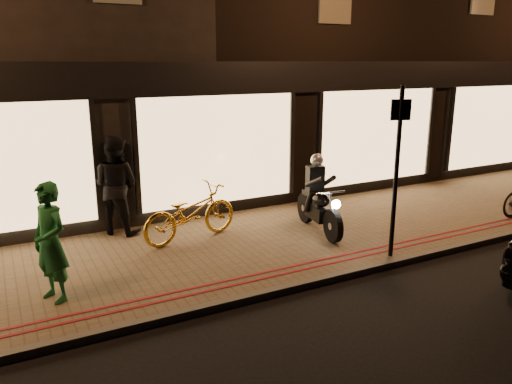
% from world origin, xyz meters
% --- Properties ---
extents(ground, '(90.00, 90.00, 0.00)m').
position_xyz_m(ground, '(0.00, 0.00, 0.00)').
color(ground, black).
rests_on(ground, ground).
extents(sidewalk, '(50.00, 4.00, 0.12)m').
position_xyz_m(sidewalk, '(0.00, 2.00, 0.06)').
color(sidewalk, '#746048').
rests_on(sidewalk, ground).
extents(kerb_stone, '(50.00, 0.14, 0.12)m').
position_xyz_m(kerb_stone, '(0.00, 0.05, 0.06)').
color(kerb_stone, '#59544C').
rests_on(kerb_stone, ground).
extents(red_kerb_lines, '(50.00, 0.26, 0.01)m').
position_xyz_m(red_kerb_lines, '(0.00, 0.55, 0.12)').
color(red_kerb_lines, maroon).
rests_on(red_kerb_lines, sidewalk).
extents(building_row, '(48.00, 10.11, 8.50)m').
position_xyz_m(building_row, '(-0.00, 8.99, 4.25)').
color(building_row, black).
rests_on(building_row, ground).
extents(motorcycle, '(0.67, 1.93, 1.59)m').
position_xyz_m(motorcycle, '(1.32, 1.99, 0.73)').
color(motorcycle, black).
rests_on(motorcycle, sidewalk).
extents(sign_post, '(0.34, 0.15, 3.00)m').
position_xyz_m(sign_post, '(1.70, 0.25, 1.80)').
color(sign_post, black).
rests_on(sign_post, sidewalk).
extents(bicycle_gold, '(2.15, 1.13, 1.07)m').
position_xyz_m(bicycle_gold, '(-1.17, 2.72, 0.66)').
color(bicycle_gold, gold).
rests_on(bicycle_gold, sidewalk).
extents(person_green, '(0.67, 0.77, 1.76)m').
position_xyz_m(person_green, '(-3.82, 1.25, 1.00)').
color(person_green, '#1B6730').
rests_on(person_green, sidewalk).
extents(person_dark, '(1.21, 1.21, 1.98)m').
position_xyz_m(person_dark, '(-2.32, 3.80, 1.11)').
color(person_dark, black).
rests_on(person_dark, sidewalk).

